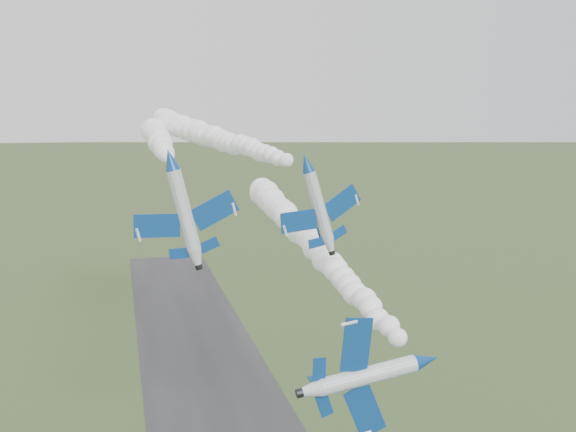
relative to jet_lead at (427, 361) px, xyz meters
name	(u,v)px	position (x,y,z in m)	size (l,w,h in m)	color
jet_lead	(427,361)	(0.00, 0.00, 0.00)	(3.35, 12.75, 10.47)	silver
smoke_trail_jet_lead	(305,236)	(1.56, 42.33, 2.67)	(5.09, 78.38, 5.09)	white
jet_pair_left	(170,159)	(-19.11, 25.83, 15.66)	(11.70, 14.43, 4.24)	silver
smoke_trail_jet_pair_left	(158,139)	(-18.39, 58.63, 16.47)	(4.55, 57.33, 4.55)	white
jet_pair_right	(307,163)	(-3.29, 25.30, 15.01)	(10.65, 13.15, 4.22)	silver
smoke_trail_jet_pair_right	(209,135)	(-9.72, 61.29, 16.96)	(4.82, 66.28, 4.82)	white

